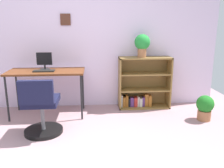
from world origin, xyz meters
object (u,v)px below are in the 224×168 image
object	(u,v)px
monitor	(44,61)
potted_plant_floor	(205,107)
bookshelf_low	(143,85)
keyboard	(44,71)
potted_plant_on_shelf	(142,44)
desk	(46,74)
office_chair	(41,110)

from	to	relation	value
monitor	potted_plant_floor	distance (m)	2.62
monitor	bookshelf_low	size ratio (longest dim) A/B	0.31
keyboard	monitor	bearing A→B (deg)	95.52
potted_plant_on_shelf	bookshelf_low	bearing A→B (deg)	53.16
potted_plant_on_shelf	desk	bearing A→B (deg)	-172.17
office_chair	monitor	bearing A→B (deg)	95.82
potted_plant_on_shelf	keyboard	bearing A→B (deg)	-169.93
office_chair	potted_plant_floor	size ratio (longest dim) A/B	2.02
keyboard	potted_plant_floor	world-z (taller)	keyboard
monitor	office_chair	size ratio (longest dim) A/B	0.35
monitor	office_chair	xyz separation A→B (m)	(0.08, -0.83, -0.53)
desk	potted_plant_floor	size ratio (longest dim) A/B	3.02
potted_plant_floor	monitor	bearing A→B (deg)	168.43
desk	potted_plant_on_shelf	xyz separation A→B (m)	(1.57, 0.22, 0.45)
desk	office_chair	distance (m)	0.81
desk	potted_plant_floor	bearing A→B (deg)	-9.66
monitor	keyboard	size ratio (longest dim) A/B	0.86
monitor	potted_plant_on_shelf	bearing A→B (deg)	4.44
monitor	potted_plant_floor	xyz separation A→B (m)	(2.49, -0.51, -0.66)
monitor	potted_plant_floor	bearing A→B (deg)	-11.57
monitor	bookshelf_low	bearing A→B (deg)	6.35
monitor	keyboard	bearing A→B (deg)	-84.48
potted_plant_on_shelf	potted_plant_floor	world-z (taller)	potted_plant_on_shelf
monitor	office_chair	world-z (taller)	monitor
potted_plant_on_shelf	potted_plant_floor	size ratio (longest dim) A/B	0.98
monitor	keyboard	xyz separation A→B (m)	(0.02, -0.16, -0.13)
keyboard	desk	bearing A→B (deg)	74.96
potted_plant_on_shelf	office_chair	bearing A→B (deg)	-147.98
keyboard	bookshelf_low	distance (m)	1.70
monitor	keyboard	distance (m)	0.20
bookshelf_low	office_chair	bearing A→B (deg)	-147.16
bookshelf_low	desk	bearing A→B (deg)	-170.35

